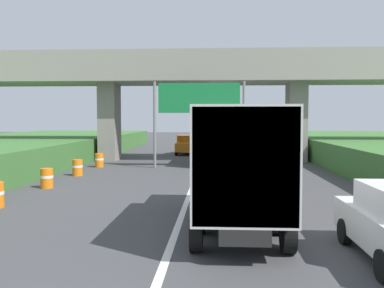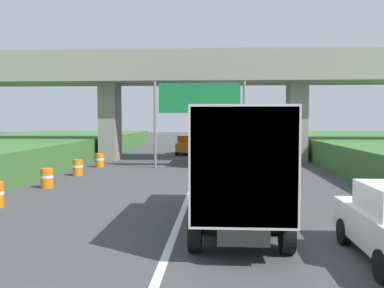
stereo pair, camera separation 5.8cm
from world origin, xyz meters
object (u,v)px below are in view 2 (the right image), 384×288
(truck_green, at_px, (251,131))
(construction_barrel_4, at_px, (100,160))
(truck_silver, at_px, (222,136))
(car_orange, at_px, (187,145))
(truck_red, at_px, (237,161))
(construction_barrel_5, at_px, (113,155))
(truck_yellow, at_px, (222,130))
(overhead_highway_sign, at_px, (199,104))
(construction_barrel_3, at_px, (78,167))
(construction_barrel_2, at_px, (47,178))

(truck_green, height_order, construction_barrel_4, truck_green)
(truck_silver, height_order, car_orange, truck_silver)
(truck_red, height_order, construction_barrel_5, truck_red)
(truck_silver, distance_m, truck_yellow, 16.59)
(car_orange, bearing_deg, truck_red, -82.78)
(truck_silver, bearing_deg, truck_green, 78.49)
(overhead_highway_sign, height_order, construction_barrel_5, overhead_highway_sign)
(truck_red, distance_m, car_orange, 26.16)
(construction_barrel_3, bearing_deg, truck_silver, 39.91)
(truck_red, xyz_separation_m, construction_barrel_2, (-8.31, 6.67, -1.47))
(truck_red, distance_m, construction_barrel_2, 10.76)
(construction_barrel_3, distance_m, construction_barrel_4, 4.29)
(truck_red, xyz_separation_m, truck_yellow, (-0.05, 34.29, 0.00))
(construction_barrel_4, bearing_deg, truck_green, 58.70)
(truck_red, distance_m, truck_yellow, 34.29)
(truck_yellow, xyz_separation_m, construction_barrel_2, (-8.26, -27.62, -1.47))
(truck_green, height_order, car_orange, truck_green)
(truck_yellow, relative_size, construction_barrel_4, 8.11)
(truck_green, height_order, truck_yellow, same)
(construction_barrel_3, relative_size, construction_barrel_4, 1.00)
(construction_barrel_3, relative_size, construction_barrel_5, 1.00)
(truck_yellow, height_order, construction_barrel_5, truck_yellow)
(car_orange, bearing_deg, construction_barrel_2, -104.63)
(overhead_highway_sign, distance_m, truck_red, 15.29)
(car_orange, xyz_separation_m, construction_barrel_2, (-5.03, -19.26, -0.40))
(truck_red, bearing_deg, truck_silver, 90.82)
(construction_barrel_3, bearing_deg, truck_red, -52.83)
(truck_yellow, relative_size, construction_barrel_5, 8.11)
(truck_red, height_order, construction_barrel_4, truck_red)
(truck_yellow, xyz_separation_m, construction_barrel_3, (-8.26, -23.33, -1.47))
(construction_barrel_2, distance_m, construction_barrel_3, 4.29)
(truck_green, height_order, truck_red, same)
(overhead_highway_sign, xyz_separation_m, car_orange, (-1.56, 10.89, -3.26))
(truck_silver, bearing_deg, construction_barrel_3, -140.09)
(construction_barrel_3, bearing_deg, car_orange, 71.45)
(car_orange, distance_m, construction_barrel_2, 19.91)
(construction_barrel_3, bearing_deg, construction_barrel_2, -90.05)
(truck_red, distance_m, construction_barrel_5, 21.33)
(construction_barrel_5, bearing_deg, truck_red, -66.67)
(construction_barrel_4, relative_size, construction_barrel_5, 1.00)
(truck_green, bearing_deg, construction_barrel_2, -112.65)
(truck_green, distance_m, construction_barrel_3, 25.60)
(construction_barrel_3, bearing_deg, overhead_highway_sign, 31.78)
(construction_barrel_2, bearing_deg, truck_green, 67.35)
(overhead_highway_sign, bearing_deg, truck_green, 75.81)
(truck_silver, height_order, construction_barrel_2, truck_silver)
(truck_silver, relative_size, construction_barrel_5, 8.11)
(overhead_highway_sign, bearing_deg, car_orange, 98.16)
(overhead_highway_sign, distance_m, car_orange, 11.48)
(car_orange, xyz_separation_m, construction_barrel_3, (-5.02, -14.97, -0.40))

